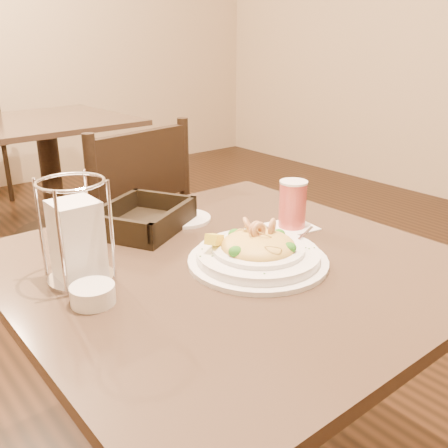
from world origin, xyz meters
TOP-DOWN VIEW (x-y plane):
  - main_table at (0.00, 0.00)m, footprint 0.90×0.90m
  - background_table at (0.41, 2.18)m, footprint 0.94×0.94m
  - dining_chair_near at (0.10, 0.70)m, footprint 0.48×0.48m
  - pasta_bowl at (0.04, -0.05)m, footprint 0.33×0.30m
  - drink_glass at (0.25, 0.06)m, footprint 0.12×0.12m
  - bread_basket at (-0.05, 0.28)m, footprint 0.29×0.27m
  - napkin_caddy at (-0.29, 0.12)m, footprint 0.13×0.13m
  - side_plate at (0.07, 0.27)m, footprint 0.18×0.18m
  - butter_ramekin at (-0.31, 0.02)m, footprint 0.09×0.09m

SIDE VIEW (x-z plane):
  - main_table at x=0.00m, z-range 0.13..0.86m
  - background_table at x=0.41m, z-range 0.13..0.86m
  - dining_chair_near at x=0.10m, z-range 0.03..0.96m
  - side_plate at x=0.07m, z-range 0.72..0.73m
  - butter_ramekin at x=-0.31m, z-range 0.72..0.76m
  - bread_basket at x=-0.05m, z-range 0.71..0.78m
  - pasta_bowl at x=0.04m, z-range 0.70..0.80m
  - drink_glass at x=0.25m, z-range 0.72..0.85m
  - napkin_caddy at x=-0.29m, z-range 0.71..0.92m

